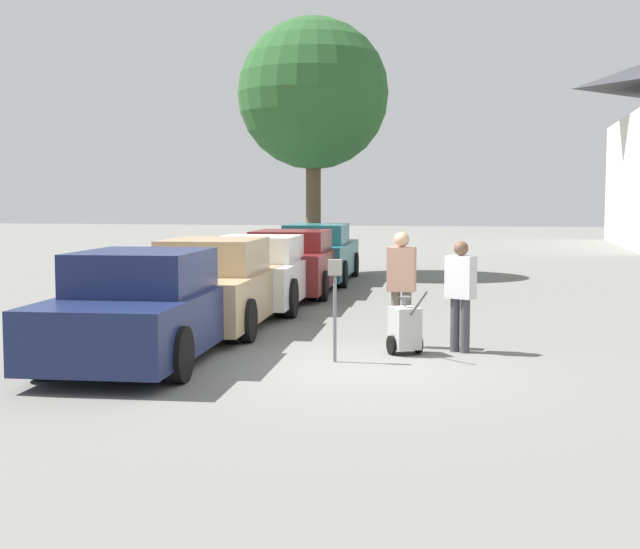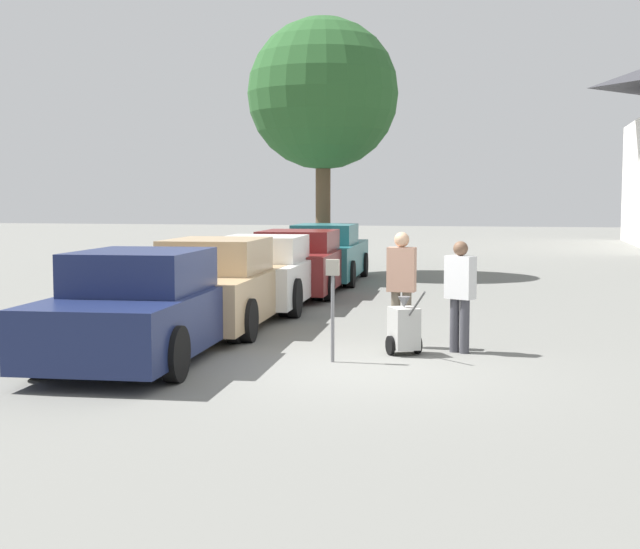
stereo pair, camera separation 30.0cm
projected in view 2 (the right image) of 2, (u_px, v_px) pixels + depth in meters
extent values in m
plane|color=slate|center=(336.00, 368.00, 11.87)|extent=(120.00, 120.00, 0.00)
cube|color=#19234C|center=(147.00, 318.00, 12.51)|extent=(2.17, 4.93, 0.78)
cube|color=#19234C|center=(141.00, 271.00, 12.26)|extent=(1.75, 2.13, 0.57)
cylinder|color=black|center=(125.00, 319.00, 14.13)|extent=(0.23, 0.72, 0.70)
cylinder|color=black|center=(235.00, 321.00, 13.86)|extent=(0.23, 0.72, 0.70)
cylinder|color=black|center=(38.00, 350.00, 11.20)|extent=(0.23, 0.72, 0.70)
cylinder|color=black|center=(175.00, 354.00, 10.93)|extent=(0.23, 0.72, 0.70)
cube|color=tan|center=(220.00, 294.00, 15.57)|extent=(2.10, 4.98, 0.79)
cube|color=tan|center=(217.00, 256.00, 15.32)|extent=(1.69, 2.15, 0.58)
cylinder|color=black|center=(197.00, 297.00, 17.20)|extent=(0.23, 0.70, 0.69)
cylinder|color=black|center=(285.00, 299.00, 16.94)|extent=(0.23, 0.70, 0.69)
cylinder|color=black|center=(143.00, 318.00, 14.23)|extent=(0.23, 0.70, 0.69)
cylinder|color=black|center=(248.00, 320.00, 13.97)|extent=(0.23, 0.70, 0.69)
cube|color=silver|center=(265.00, 279.00, 18.34)|extent=(2.11, 4.73, 0.77)
cube|color=silver|center=(263.00, 249.00, 18.10)|extent=(1.71, 2.04, 0.51)
cylinder|color=black|center=(241.00, 282.00, 19.90)|extent=(0.23, 0.76, 0.75)
cylinder|color=black|center=(318.00, 284.00, 19.63)|extent=(0.23, 0.76, 0.75)
cylinder|color=black|center=(205.00, 296.00, 17.08)|extent=(0.23, 0.76, 0.75)
cylinder|color=black|center=(295.00, 298.00, 16.81)|extent=(0.23, 0.76, 0.75)
cube|color=maroon|center=(300.00, 268.00, 21.22)|extent=(2.26, 5.31, 0.84)
cube|color=maroon|center=(299.00, 240.00, 20.95)|extent=(1.82, 2.29, 0.47)
cylinder|color=black|center=(275.00, 273.00, 22.97)|extent=(0.23, 0.68, 0.67)
cylinder|color=black|center=(347.00, 274.00, 22.69)|extent=(0.23, 0.68, 0.67)
cylinder|color=black|center=(246.00, 285.00, 19.79)|extent=(0.23, 0.68, 0.67)
cylinder|color=black|center=(329.00, 286.00, 19.51)|extent=(0.23, 0.68, 0.67)
cube|color=#23666B|center=(326.00, 259.00, 24.09)|extent=(2.11, 5.34, 0.84)
cube|color=#23666B|center=(325.00, 234.00, 23.83)|extent=(1.69, 2.30, 0.53)
cylinder|color=black|center=(305.00, 264.00, 25.84)|extent=(0.23, 0.70, 0.69)
cylinder|color=black|center=(364.00, 265.00, 25.58)|extent=(0.23, 0.70, 0.69)
cylinder|color=black|center=(284.00, 273.00, 22.65)|extent=(0.23, 0.70, 0.69)
cylinder|color=black|center=(351.00, 274.00, 22.39)|extent=(0.23, 0.70, 0.69)
cylinder|color=slate|center=(333.00, 319.00, 12.27)|extent=(0.05, 0.05, 1.20)
cube|color=gray|center=(333.00, 267.00, 12.21)|extent=(0.18, 0.09, 0.22)
cylinder|color=#665B4C|center=(407.00, 320.00, 13.49)|extent=(0.14, 0.14, 0.85)
cylinder|color=#665B4C|center=(396.00, 319.00, 13.54)|extent=(0.14, 0.14, 0.85)
cube|color=tan|center=(402.00, 269.00, 13.45)|extent=(0.43, 0.25, 0.67)
sphere|color=tan|center=(402.00, 240.00, 13.41)|extent=(0.23, 0.23, 0.23)
cylinder|color=#3F3F47|center=(465.00, 326.00, 12.97)|extent=(0.14, 0.14, 0.79)
cylinder|color=#3F3F47|center=(455.00, 325.00, 13.08)|extent=(0.14, 0.14, 0.79)
cube|color=silver|center=(460.00, 277.00, 12.97)|extent=(0.47, 0.39, 0.63)
sphere|color=brown|center=(461.00, 248.00, 12.93)|extent=(0.22, 0.22, 0.22)
cube|color=#B2B2AD|center=(404.00, 328.00, 12.88)|extent=(0.53, 0.56, 0.60)
cone|color=#59595B|center=(404.00, 302.00, 12.85)|extent=(0.18, 0.18, 0.16)
cylinder|color=#4C4C4C|center=(417.00, 304.00, 12.40)|extent=(0.31, 0.53, 0.43)
cylinder|color=black|center=(390.00, 345.00, 12.85)|extent=(0.18, 0.27, 0.28)
cylinder|color=black|center=(417.00, 344.00, 12.96)|extent=(0.18, 0.27, 0.28)
cylinder|color=brown|center=(323.00, 216.00, 26.33)|extent=(0.44, 0.44, 3.42)
sphere|color=#285628|center=(323.00, 94.00, 26.02)|extent=(4.42, 4.42, 4.42)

